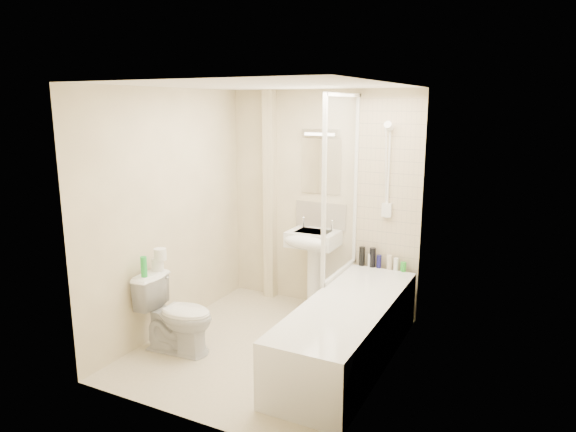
% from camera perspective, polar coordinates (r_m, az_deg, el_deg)
% --- Properties ---
extents(floor, '(2.50, 2.50, 0.00)m').
position_cam_1_polar(floor, '(5.00, -2.22, -14.37)').
color(floor, beige).
rests_on(floor, ground).
extents(wall_back, '(2.20, 0.02, 2.40)m').
position_cam_1_polar(wall_back, '(5.69, 3.77, 1.73)').
color(wall_back, beige).
rests_on(wall_back, ground).
extents(wall_left, '(0.02, 2.50, 2.40)m').
position_cam_1_polar(wall_left, '(5.20, -13.02, 0.42)').
color(wall_left, beige).
rests_on(wall_left, ground).
extents(wall_right, '(0.02, 2.50, 2.40)m').
position_cam_1_polar(wall_right, '(4.18, 10.99, -2.37)').
color(wall_right, beige).
rests_on(wall_right, ground).
extents(ceiling, '(2.20, 2.50, 0.02)m').
position_cam_1_polar(ceiling, '(4.47, -2.48, 14.32)').
color(ceiling, white).
rests_on(ceiling, wall_back).
extents(tile_back, '(0.70, 0.01, 1.75)m').
position_cam_1_polar(tile_back, '(5.39, 11.12, 3.37)').
color(tile_back, beige).
rests_on(tile_back, wall_back).
extents(tile_right, '(0.01, 2.10, 1.75)m').
position_cam_1_polar(tile_right, '(4.23, 11.34, 0.91)').
color(tile_right, beige).
rests_on(tile_right, wall_right).
extents(pipe_boxing, '(0.12, 0.12, 2.40)m').
position_cam_1_polar(pipe_boxing, '(5.90, -2.02, 2.13)').
color(pipe_boxing, beige).
rests_on(pipe_boxing, ground).
extents(splashback, '(0.60, 0.02, 0.30)m').
position_cam_1_polar(splashback, '(5.71, 3.64, 0.04)').
color(splashback, beige).
rests_on(splashback, wall_back).
extents(mirror, '(0.46, 0.01, 0.60)m').
position_cam_1_polar(mirror, '(5.62, 3.70, 5.52)').
color(mirror, white).
rests_on(mirror, wall_back).
extents(strip_light, '(0.42, 0.07, 0.07)m').
position_cam_1_polar(strip_light, '(5.57, 3.66, 9.28)').
color(strip_light, silver).
rests_on(strip_light, wall_back).
extents(bathtub, '(0.70, 2.10, 0.55)m').
position_cam_1_polar(bathtub, '(4.68, 6.65, -12.47)').
color(bathtub, white).
rests_on(bathtub, ground).
extents(shower_screen, '(0.04, 0.92, 1.80)m').
position_cam_1_polar(shower_screen, '(5.08, 5.98, 3.28)').
color(shower_screen, white).
rests_on(shower_screen, bathtub).
extents(shower_fixture, '(0.10, 0.16, 0.99)m').
position_cam_1_polar(shower_fixture, '(5.34, 11.02, 4.59)').
color(shower_fixture, white).
rests_on(shower_fixture, wall_back).
extents(pedestal_sink, '(0.53, 0.48, 1.02)m').
position_cam_1_polar(pedestal_sink, '(5.59, 2.68, -3.56)').
color(pedestal_sink, white).
rests_on(pedestal_sink, ground).
extents(bottle_black_a, '(0.06, 0.06, 0.20)m').
position_cam_1_polar(bottle_black_a, '(5.56, 8.23, -4.44)').
color(bottle_black_a, black).
rests_on(bottle_black_a, bathtub).
extents(bottle_white_a, '(0.05, 0.05, 0.14)m').
position_cam_1_polar(bottle_white_a, '(5.54, 9.11, -4.89)').
color(bottle_white_a, white).
rests_on(bottle_white_a, bathtub).
extents(bottle_black_b, '(0.07, 0.07, 0.21)m').
position_cam_1_polar(bottle_black_b, '(5.52, 9.37, -4.57)').
color(bottle_black_b, black).
rests_on(bottle_black_b, bathtub).
extents(bottle_blue, '(0.05, 0.05, 0.14)m').
position_cam_1_polar(bottle_blue, '(5.51, 10.07, -5.00)').
color(bottle_blue, '#141356').
rests_on(bottle_blue, bathtub).
extents(bottle_cream, '(0.05, 0.05, 0.15)m').
position_cam_1_polar(bottle_cream, '(5.48, 11.20, -5.07)').
color(bottle_cream, beige).
rests_on(bottle_cream, bathtub).
extents(bottle_white_b, '(0.05, 0.05, 0.13)m').
position_cam_1_polar(bottle_white_b, '(5.47, 11.91, -5.27)').
color(bottle_white_b, white).
rests_on(bottle_white_b, bathtub).
extents(bottle_green, '(0.06, 0.06, 0.10)m').
position_cam_1_polar(bottle_green, '(5.46, 12.69, -5.53)').
color(bottle_green, green).
rests_on(bottle_green, bathtub).
extents(toilet, '(0.51, 0.76, 0.72)m').
position_cam_1_polar(toilet, '(4.90, -12.25, -10.61)').
color(toilet, white).
rests_on(toilet, ground).
extents(toilet_roll_lower, '(0.11, 0.11, 0.11)m').
position_cam_1_polar(toilet_roll_lower, '(4.98, -14.29, -5.26)').
color(toilet_roll_lower, white).
rests_on(toilet_roll_lower, toilet).
extents(toilet_roll_upper, '(0.12, 0.12, 0.11)m').
position_cam_1_polar(toilet_roll_upper, '(4.92, -14.03, -4.14)').
color(toilet_roll_upper, white).
rests_on(toilet_roll_upper, toilet_roll_lower).
extents(green_bottle, '(0.06, 0.06, 0.19)m').
position_cam_1_polar(green_bottle, '(4.82, -15.73, -5.45)').
color(green_bottle, green).
rests_on(green_bottle, toilet).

